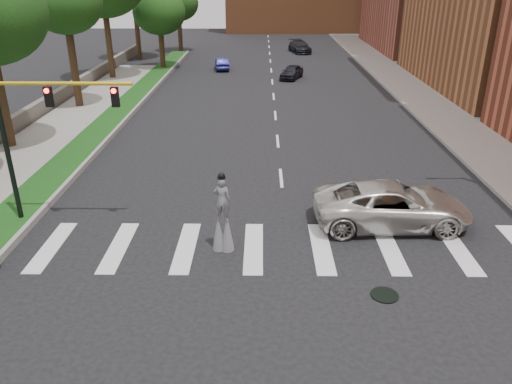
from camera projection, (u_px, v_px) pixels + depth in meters
The scene contains 16 objects.
ground_plane at pixel (289, 262), 17.99m from camera, with size 160.00×160.00×0.00m, color black.
grass_median at pixel (118, 113), 36.34m from camera, with size 2.00×60.00×0.25m, color #123D11.
median_curb at pixel (132, 113), 36.32m from camera, with size 0.20×60.00×0.28m, color gray.
sidewalk_left at pixel (15, 161), 27.25m from camera, with size 4.00×60.00×0.18m, color gray.
sidewalk_right at pixel (427, 99), 40.68m from camera, with size 5.00×90.00×0.18m, color gray.
stone_wall at pixel (52, 101), 38.05m from camera, with size 0.50×56.00×1.10m, color #58534C.
manhole at pixel (384, 295), 16.13m from camera, with size 0.90×0.90×0.04m, color black.
traffic_signal at pixel (33, 126), 19.15m from camera, with size 5.30×0.23×6.20m.
stilt_performer at pixel (223, 220), 18.34m from camera, with size 0.84×0.57×3.10m.
suv_crossing at pixel (392, 205), 20.33m from camera, with size 2.93×6.37×1.77m, color beige.
car_near at pixel (292, 72), 48.37m from camera, with size 1.54×3.83×1.30m, color black.
car_mid at pixel (222, 64), 52.88m from camera, with size 1.31×3.77×1.24m, color navy.
car_far at pixel (300, 47), 64.05m from camera, with size 2.04×5.03×1.46m, color black.
tree_3 at pixel (65, 3), 35.29m from camera, with size 5.26×5.26×9.86m.
tree_6 at pixel (159, 12), 51.10m from camera, with size 5.40×5.40×8.08m.
tree_7 at pixel (178, 4), 62.77m from camera, with size 5.09×5.09×8.08m.
Camera 1 is at (-1.01, -15.43, 9.61)m, focal length 35.00 mm.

